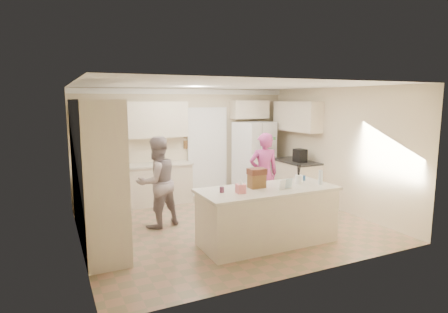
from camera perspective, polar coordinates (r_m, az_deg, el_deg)
name	(u,v)px	position (r m, az deg, el deg)	size (l,w,h in m)	color
floor	(227,225)	(7.22, 0.48, -10.37)	(5.20, 4.60, 0.02)	#986F56
ceiling	(227,85)	(6.83, 0.51, 10.89)	(5.20, 4.60, 0.02)	white
wall_back	(185,144)	(9.02, -5.91, 1.97)	(5.20, 0.02, 2.60)	beige
wall_front	(305,181)	(4.96, 12.21, -3.69)	(5.20, 0.02, 2.60)	beige
wall_left	(76,168)	(6.24, -21.63, -1.58)	(0.02, 4.60, 2.60)	beige
wall_right	(337,149)	(8.37, 16.81, 1.12)	(0.02, 4.60, 2.60)	beige
crown_back	(185,92)	(8.91, -5.93, 9.81)	(5.20, 0.08, 0.12)	white
pantry_bank	(96,172)	(6.48, -18.96, -2.20)	(0.60, 2.60, 2.35)	beige
back_base_cab	(142,186)	(8.56, -12.42, -4.40)	(2.20, 0.60, 0.88)	beige
back_countertop	(141,166)	(8.46, -12.51, -1.38)	(2.24, 0.63, 0.04)	beige
back_upper_cab	(138,120)	(8.48, -12.93, 5.44)	(2.20, 0.35, 0.80)	beige
doorway_opening	(207,153)	(9.22, -2.60, 0.58)	(0.90, 0.06, 2.10)	black
doorway_casing	(208,153)	(9.19, -2.52, 0.56)	(1.02, 0.03, 2.22)	white
wall_frame_upper	(187,133)	(8.96, -5.73, 3.53)	(0.15, 0.02, 0.20)	brown
wall_frame_lower	(187,145)	(8.99, -5.70, 1.82)	(0.15, 0.02, 0.20)	brown
refrigerator	(254,158)	(9.40, 4.63, -0.21)	(0.90, 0.70, 1.80)	white
fridge_seam	(262,160)	(9.09, 5.74, -0.52)	(0.01, 0.02, 1.78)	gray
fridge_dispenser	(254,150)	(8.94, 4.59, 0.95)	(0.22, 0.03, 0.35)	black
fridge_handle_l	(260,154)	(9.03, 5.53, 0.38)	(0.02, 0.02, 0.85)	silver
fridge_handle_r	(264,154)	(9.08, 6.08, 0.42)	(0.02, 0.02, 0.85)	silver
over_fridge_cab	(250,109)	(9.47, 3.92, 7.16)	(0.95, 0.35, 0.45)	beige
right_base_cab	(296,180)	(9.08, 10.88, -3.60)	(0.60, 1.20, 0.88)	beige
right_countertop	(296,161)	(8.99, 10.91, -0.74)	(0.63, 1.24, 0.04)	#2D2B28
right_upper_cab	(297,116)	(9.12, 11.05, 6.02)	(0.35, 1.50, 0.70)	beige
coffee_maker	(300,156)	(8.78, 11.50, 0.14)	(0.22, 0.28, 0.30)	black
island_base	(267,217)	(6.25, 6.61, -9.12)	(2.20, 0.90, 0.88)	beige
island_top	(268,190)	(6.13, 6.68, -5.02)	(2.28, 0.96, 0.05)	beige
utensil_crock	(299,179)	(6.51, 11.33, -3.43)	(0.13, 0.13, 0.15)	white
tissue_box	(241,189)	(5.76, 2.56, -4.90)	(0.13, 0.13, 0.14)	#EB747C
tissue_plume	(241,182)	(5.73, 2.57, -3.83)	(0.08, 0.08, 0.08)	white
dollhouse_body	(257,181)	(6.11, 5.01, -3.75)	(0.26, 0.18, 0.22)	brown
dollhouse_roof	(257,171)	(6.07, 5.03, -2.28)	(0.28, 0.20, 0.10)	#592D1E
jam_jar	(222,190)	(5.78, -0.34, -5.08)	(0.07, 0.07, 0.09)	#59263F
greeting_card_a	(283,185)	(6.02, 8.92, -4.29)	(0.12, 0.01, 0.16)	white
greeting_card_b	(289,183)	(6.15, 9.82, -4.05)	(0.12, 0.01, 0.16)	silver
water_bottle	(321,177)	(6.53, 14.51, -3.10)	(0.07, 0.07, 0.24)	silver
shaker_salt	(301,178)	(6.75, 11.63, -3.27)	(0.05, 0.05, 0.09)	#31639C
shaker_pepper	(304,178)	(6.79, 12.10, -3.21)	(0.05, 0.05, 0.09)	#31639C
teen_boy	(157,182)	(7.00, -10.16, -3.85)	(0.82, 0.64, 1.69)	gray
teen_girl	(264,174)	(7.71, 6.06, -2.62)	(0.61, 0.40, 1.68)	#B03C7C
fridge_magnets	(262,160)	(9.09, 5.77, -0.53)	(0.76, 0.02, 1.44)	tan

